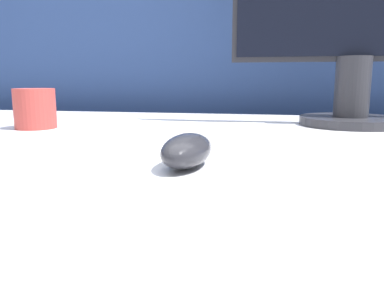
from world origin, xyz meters
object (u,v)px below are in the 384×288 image
at_px(keyboard, 169,132).
at_px(computer_mouse_near, 187,150).
at_px(monitor, 359,1).
at_px(mug, 35,109).

bearing_deg(keyboard, computer_mouse_near, -73.90).
relative_size(keyboard, monitor, 0.68).
bearing_deg(keyboard, mug, 162.88).
xyz_separation_m(keyboard, monitor, (0.37, 0.27, 0.27)).
bearing_deg(monitor, computer_mouse_near, -121.25).
bearing_deg(computer_mouse_near, monitor, 63.75).
relative_size(computer_mouse_near, keyboard, 0.31).
xyz_separation_m(computer_mouse_near, keyboard, (-0.08, 0.22, -0.01)).
height_order(keyboard, monitor, monitor).
height_order(monitor, mug, monitor).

